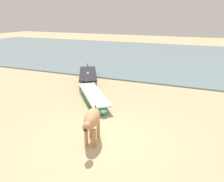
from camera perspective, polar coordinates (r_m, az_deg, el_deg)
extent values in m
plane|color=tan|center=(8.25, -2.00, -11.17)|extent=(80.00, 80.00, 0.00)
cube|color=slate|center=(24.25, 16.15, 7.44)|extent=(60.00, 20.00, 0.08)
ellipsoid|color=#338C66|center=(11.61, -4.26, -1.46)|extent=(3.27, 3.69, 0.41)
cube|color=white|center=(11.55, -4.28, -0.65)|extent=(2.94, 3.30, 0.07)
cube|color=olive|center=(11.86, -4.58, -0.49)|extent=(0.62, 0.54, 0.04)
cylinder|color=olive|center=(13.30, -5.98, 2.31)|extent=(0.06, 0.06, 0.20)
ellipsoid|color=#8CA5B7|center=(15.26, -5.57, 3.29)|extent=(3.04, 4.31, 0.50)
cube|color=black|center=(15.21, -5.59, 4.07)|extent=(2.76, 3.85, 0.07)
cube|color=olive|center=(15.55, -5.59, 4.08)|extent=(0.81, 0.53, 0.04)
cylinder|color=olive|center=(17.15, -5.63, 6.05)|extent=(0.06, 0.06, 0.20)
ellipsoid|color=tan|center=(7.84, -4.61, -6.24)|extent=(0.80, 1.27, 0.52)
ellipsoid|color=tan|center=(7.10, -5.86, -8.11)|extent=(0.34, 0.44, 0.28)
sphere|color=#2D2119|center=(6.97, -6.16, -8.95)|extent=(0.13, 0.13, 0.11)
cylinder|color=tan|center=(7.73, -4.07, -10.80)|extent=(0.12, 0.12, 0.59)
cylinder|color=tan|center=(7.78, -5.96, -10.66)|extent=(0.12, 0.12, 0.59)
cylinder|color=tan|center=(8.34, -3.18, -8.59)|extent=(0.12, 0.12, 0.59)
cylinder|color=tan|center=(8.38, -4.94, -8.48)|extent=(0.12, 0.12, 0.59)
cylinder|color=#2D2119|center=(8.42, -3.78, -4.89)|extent=(0.04, 0.04, 0.48)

